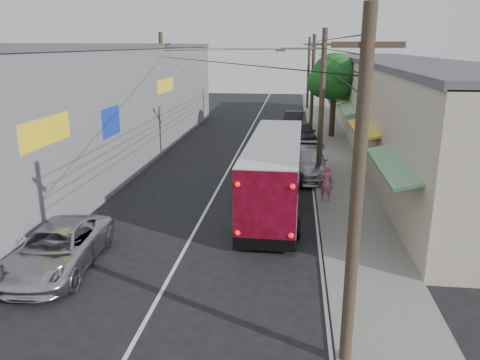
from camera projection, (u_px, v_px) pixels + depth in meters
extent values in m
plane|color=black|center=(155.00, 303.00, 13.53)|extent=(120.00, 120.00, 0.00)
cube|color=slate|center=(333.00, 153.00, 31.85)|extent=(3.00, 80.00, 0.12)
cube|color=#B3A78E|center=(399.00, 107.00, 32.43)|extent=(6.00, 40.00, 6.00)
cube|color=#4C4C51|center=(403.00, 61.00, 31.56)|extent=(6.20, 40.00, 0.30)
cube|color=#1C7E32|center=(396.00, 163.00, 17.57)|extent=(1.39, 6.00, 0.46)
cube|color=orange|center=(366.00, 127.00, 25.20)|extent=(1.39, 6.00, 0.46)
cube|color=#1C7E32|center=(350.00, 108.00, 32.83)|extent=(1.39, 6.00, 0.46)
cube|color=orange|center=(340.00, 96.00, 40.46)|extent=(1.39, 6.00, 0.46)
cube|color=#1C7E32|center=(334.00, 88.00, 48.08)|extent=(1.39, 6.00, 0.46)
cube|color=slate|center=(106.00, 103.00, 30.67)|extent=(7.00, 36.00, 7.00)
cube|color=#4C4C51|center=(102.00, 46.00, 29.66)|extent=(7.20, 36.00, 0.30)
cube|color=yellow|center=(45.00, 132.00, 16.73)|extent=(0.12, 3.50, 1.00)
cube|color=#1433A5|center=(110.00, 122.00, 22.62)|extent=(0.12, 2.20, 1.40)
cube|color=yellow|center=(165.00, 85.00, 31.91)|extent=(0.12, 4.00, 0.90)
cylinder|color=#473828|center=(356.00, 202.00, 9.92)|extent=(0.28, 0.28, 8.00)
cube|color=#473828|center=(368.00, 45.00, 9.02)|extent=(1.40, 0.12, 0.12)
cylinder|color=#473828|center=(321.00, 109.00, 24.22)|extent=(0.28, 0.28, 8.00)
cube|color=#473828|center=(325.00, 44.00, 23.33)|extent=(1.40, 0.12, 0.12)
cylinder|color=#473828|center=(312.00, 85.00, 38.52)|extent=(0.28, 0.28, 8.00)
cube|color=#473828|center=(314.00, 44.00, 37.63)|extent=(1.40, 0.12, 0.12)
cylinder|color=#473828|center=(308.00, 74.00, 52.83)|extent=(0.28, 0.28, 8.00)
cube|color=#473828|center=(310.00, 44.00, 51.93)|extent=(1.40, 0.12, 0.12)
cylinder|color=#473828|center=(163.00, 93.00, 32.06)|extent=(0.28, 0.28, 8.00)
cube|color=#473828|center=(161.00, 44.00, 31.17)|extent=(1.40, 0.12, 0.12)
cylinder|color=#59595E|center=(302.00, 49.00, 23.50)|extent=(2.20, 0.10, 0.10)
cube|color=#59595E|center=(280.00, 51.00, 23.66)|extent=(0.50, 0.18, 0.12)
cylinder|color=#3F2B19|center=(333.00, 113.00, 37.00)|extent=(0.44, 0.44, 4.00)
sphere|color=#124614|center=(335.00, 76.00, 36.21)|extent=(3.60, 3.60, 3.60)
sphere|color=#124614|center=(346.00, 84.00, 36.84)|extent=(2.60, 2.60, 2.60)
sphere|color=#124614|center=(323.00, 82.00, 36.04)|extent=(2.40, 2.40, 2.40)
sphere|color=#124614|center=(341.00, 72.00, 35.10)|extent=(2.20, 2.20, 2.20)
sphere|color=#124614|center=(330.00, 73.00, 37.05)|extent=(2.00, 2.00, 2.00)
cube|color=silver|center=(274.00, 184.00, 21.48)|extent=(2.43, 10.79, 1.70)
cube|color=black|center=(275.00, 155.00, 21.56)|extent=(2.41, 9.00, 0.90)
cube|color=silver|center=(275.00, 144.00, 20.96)|extent=(2.43, 10.79, 0.45)
cube|color=maroon|center=(265.00, 207.00, 16.14)|extent=(2.22, 0.11, 2.60)
cube|color=black|center=(264.00, 244.00, 16.53)|extent=(2.24, 0.13, 0.45)
sphere|color=red|center=(238.00, 233.00, 16.51)|extent=(0.20, 0.20, 0.20)
sphere|color=red|center=(291.00, 236.00, 16.27)|extent=(0.20, 0.20, 0.20)
sphere|color=red|center=(237.00, 184.00, 16.01)|extent=(0.20, 0.20, 0.20)
sphere|color=red|center=(293.00, 186.00, 15.77)|extent=(0.20, 0.20, 0.20)
cylinder|color=black|center=(239.00, 225.00, 18.21)|extent=(0.28, 0.90, 0.90)
cylinder|color=black|center=(297.00, 228.00, 17.92)|extent=(0.28, 0.90, 0.90)
cylinder|color=black|center=(256.00, 179.00, 24.35)|extent=(0.28, 0.90, 0.90)
cylinder|color=black|center=(299.00, 181.00, 24.06)|extent=(0.28, 0.90, 0.90)
cylinder|color=black|center=(258.00, 172.00, 25.63)|extent=(0.28, 0.90, 0.90)
cylinder|color=black|center=(299.00, 174.00, 25.34)|extent=(0.28, 0.90, 0.90)
imported|color=silver|center=(58.00, 249.00, 15.43)|extent=(2.70, 5.34, 1.45)
imported|color=#A8A8B0|center=(307.00, 163.00, 26.34)|extent=(2.52, 5.60, 1.59)
imported|color=#25252A|center=(302.00, 132.00, 35.25)|extent=(2.33, 4.89, 1.61)
imported|color=black|center=(294.00, 121.00, 40.69)|extent=(2.16, 4.91, 1.57)
imported|color=#D26F8B|center=(326.00, 182.00, 21.87)|extent=(0.67, 0.48, 1.74)
imported|color=#92AFD4|center=(319.00, 150.00, 28.81)|extent=(0.94, 0.80, 1.68)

